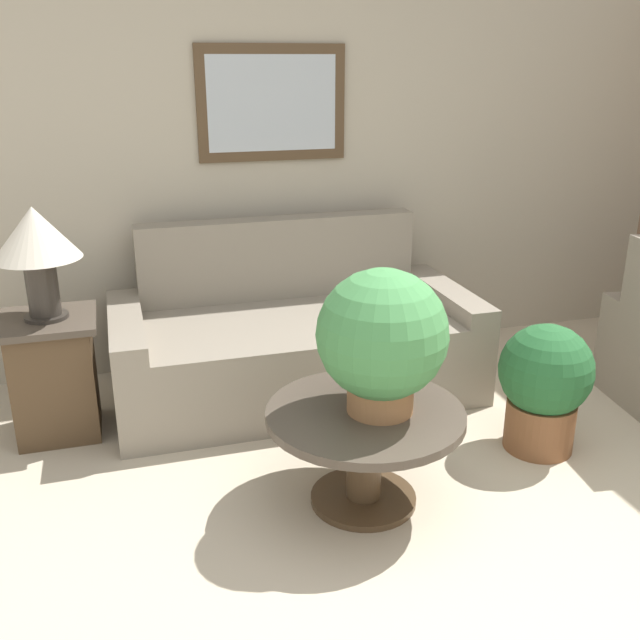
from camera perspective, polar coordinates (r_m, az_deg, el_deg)
name	(u,v)px	position (r m, az deg, el deg)	size (l,w,h in m)	color
ground_plane	(576,634)	(2.84, 19.82, -22.56)	(20.00, 20.00, 0.00)	#BCAD93
wall_back	(336,154)	(4.62, 1.26, 13.14)	(6.70, 0.09, 2.60)	#B2A893
couch_main	(294,342)	(4.19, -2.08, -1.78)	(2.07, 0.99, 0.97)	gray
coffee_table	(365,436)	(3.14, 3.60, -9.23)	(0.86, 0.86, 0.46)	#4C3823
side_table	(55,375)	(3.96, -20.45, -4.14)	(0.47, 0.47, 0.64)	#4C3823
table_lamp	(36,241)	(3.74, -21.77, 5.87)	(0.42, 0.42, 0.57)	#2D2823
potted_plant_on_table	(382,338)	(2.95, 4.98, -1.47)	(0.55, 0.55, 0.63)	#9E6B42
potted_plant_floor	(544,383)	(3.71, 17.51, -4.85)	(0.46, 0.46, 0.66)	brown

